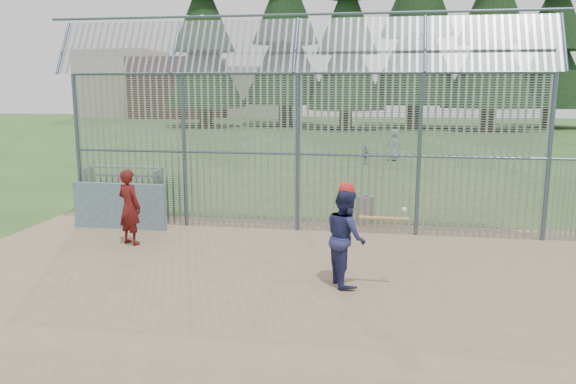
% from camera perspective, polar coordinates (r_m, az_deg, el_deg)
% --- Properties ---
extents(ground, '(120.00, 120.00, 0.00)m').
position_cam_1_polar(ground, '(11.28, -1.67, -8.38)').
color(ground, '#2D511E').
rests_on(ground, ground).
extents(dirt_infield, '(14.00, 10.00, 0.02)m').
position_cam_1_polar(dirt_infield, '(10.82, -2.18, -9.18)').
color(dirt_infield, '#756047').
rests_on(dirt_infield, ground).
extents(dugout_wall, '(2.50, 0.12, 1.20)m').
position_cam_1_polar(dugout_wall, '(15.24, -16.76, -1.37)').
color(dugout_wall, '#38566B').
rests_on(dugout_wall, dirt_infield).
extents(batter, '(0.97, 1.08, 1.82)m').
position_cam_1_polar(batter, '(10.50, 5.88, -4.58)').
color(batter, navy).
rests_on(batter, dirt_infield).
extents(onlooker, '(0.77, 0.65, 1.78)m').
position_cam_1_polar(onlooker, '(13.61, -15.81, -1.48)').
color(onlooker, maroon).
rests_on(onlooker, dirt_infield).
extents(bg_kid_standing, '(0.85, 0.62, 1.60)m').
position_cam_1_polar(bg_kid_standing, '(28.68, 10.70, 4.74)').
color(bg_kid_standing, slate).
rests_on(bg_kid_standing, ground).
extents(bg_kid_seated, '(0.54, 0.53, 0.91)m').
position_cam_1_polar(bg_kid_seated, '(27.11, 7.90, 3.75)').
color(bg_kid_seated, slate).
rests_on(bg_kid_seated, ground).
extents(batting_gear, '(1.27, 0.34, 0.66)m').
position_cam_1_polar(batting_gear, '(10.29, 6.62, -0.27)').
color(batting_gear, '#B51F18').
rests_on(batting_gear, ground).
extents(trash_can, '(0.56, 0.56, 0.82)m').
position_cam_1_polar(trash_can, '(15.46, 7.81, -1.75)').
color(trash_can, gray).
rests_on(trash_can, ground).
extents(bleacher, '(3.00, 0.95, 0.72)m').
position_cam_1_polar(bleacher, '(21.64, -16.49, 1.54)').
color(bleacher, slate).
rests_on(bleacher, ground).
extents(backstop_fence, '(20.09, 0.81, 5.30)m').
position_cam_1_polar(backstop_fence, '(13.96, 8.35, 5.13)').
color(backstop_fence, '#47566B').
rests_on(backstop_fence, ground).
extents(conifer_row, '(38.48, 12.26, 20.20)m').
position_cam_1_polar(conifer_row, '(52.46, 9.63, 18.38)').
color(conifer_row, '#332319').
rests_on(conifer_row, ground).
extents(distant_buildings, '(26.50, 10.50, 8.00)m').
position_cam_1_polar(distant_buildings, '(71.55, -11.48, 10.42)').
color(distant_buildings, brown).
rests_on(distant_buildings, ground).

